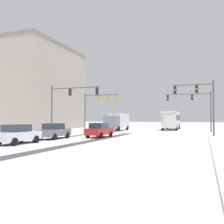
# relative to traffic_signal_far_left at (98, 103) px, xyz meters

# --- Properties ---
(wheel_track_left_lane) EXTENTS (0.81, 29.30, 0.01)m
(wheel_track_left_lane) POSITION_rel_traffic_signal_far_left_xyz_m (2.09, -19.50, -4.79)
(wheel_track_left_lane) COLOR #4C4C51
(wheel_track_left_lane) RESTS_ON ground
(wheel_track_right_lane) EXTENTS (1.19, 29.30, 0.01)m
(wheel_track_right_lane) POSITION_rel_traffic_signal_far_left_xyz_m (6.85, -19.50, -4.79)
(wheel_track_right_lane) COLOR #4C4C51
(wheel_track_right_lane) RESTS_ON ground
(traffic_signal_far_left) EXTENTS (6.05, 0.73, 6.50)m
(traffic_signal_far_left) POSITION_rel_traffic_signal_far_left_xyz_m (0.00, 0.00, 0.00)
(traffic_signal_far_left) COLOR #47474C
(traffic_signal_far_left) RESTS_ON ground
(traffic_signal_near_right) EXTENTS (4.60, 0.43, 6.50)m
(traffic_signal_near_right) POSITION_rel_traffic_signal_far_left_xyz_m (16.35, -8.17, -0.21)
(traffic_signal_near_right) COLOR #47474C
(traffic_signal_near_right) RESTS_ON ground
(traffic_signal_near_left) EXTENTS (7.11, 0.39, 6.50)m
(traffic_signal_near_left) POSITION_rel_traffic_signal_far_left_xyz_m (0.09, -10.17, -0.10)
(traffic_signal_near_left) COLOR #47474C
(traffic_signal_near_left) RESTS_ON ground
(traffic_signal_far_right) EXTENTS (7.15, 0.81, 6.50)m
(traffic_signal_far_right) POSITION_rel_traffic_signal_far_left_xyz_m (15.40, 3.63, -0.10)
(traffic_signal_far_right) COLOR #47474C
(traffic_signal_far_right) RESTS_ON ground
(car_red_lead) EXTENTS (2.00, 4.18, 1.62)m
(car_red_lead) POSITION_rel_traffic_signal_far_left_xyz_m (5.82, -13.06, -3.97)
(car_red_lead) COLOR red
(car_red_lead) RESTS_ON ground
(car_grey_second) EXTENTS (1.91, 4.14, 1.62)m
(car_grey_second) POSITION_rel_traffic_signal_far_left_xyz_m (2.31, -16.72, -3.97)
(car_grey_second) COLOR slate
(car_grey_second) RESTS_ON ground
(car_white_third) EXTENTS (1.91, 4.14, 1.62)m
(car_white_third) POSITION_rel_traffic_signal_far_left_xyz_m (2.42, -22.23, -3.97)
(car_white_third) COLOR silver
(car_white_third) RESTS_ON ground
(bus_oncoming) EXTENTS (2.91, 11.07, 3.38)m
(bus_oncoming) POSITION_rel_traffic_signal_far_left_xyz_m (11.02, 9.82, -2.80)
(bus_oncoming) COLOR silver
(bus_oncoming) RESTS_ON ground
(box_truck_delivery) EXTENTS (2.42, 7.44, 3.02)m
(box_truck_delivery) POSITION_rel_traffic_signal_far_left_xyz_m (2.63, 2.44, -3.16)
(box_truck_delivery) COLOR slate
(box_truck_delivery) RESTS_ON ground
(office_building_far_left_block) EXTENTS (19.77, 19.88, 17.15)m
(office_building_far_left_block) POSITION_rel_traffic_signal_far_left_xyz_m (-19.45, 4.94, 3.79)
(office_building_far_left_block) COLOR #A89E8E
(office_building_far_left_block) RESTS_ON ground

